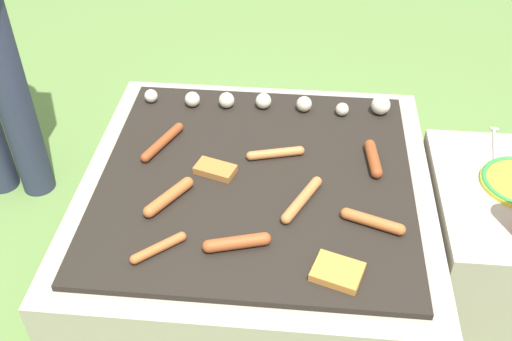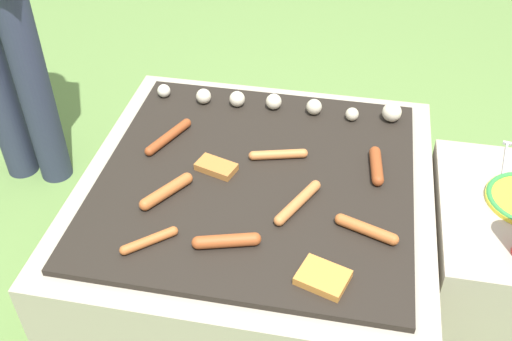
{
  "view_description": "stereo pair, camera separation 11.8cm",
  "coord_description": "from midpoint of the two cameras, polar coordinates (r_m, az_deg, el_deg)",
  "views": [
    {
      "loc": [
        0.11,
        -1.22,
        1.47
      ],
      "look_at": [
        0.0,
        0.0,
        0.45
      ],
      "focal_mm": 42.0,
      "sensor_mm": 36.0,
      "label": 1
    },
    {
      "loc": [
        0.23,
        -1.21,
        1.47
      ],
      "look_at": [
        0.0,
        0.0,
        0.45
      ],
      "focal_mm": 42.0,
      "sensor_mm": 36.0,
      "label": 2
    }
  ],
  "objects": [
    {
      "name": "ground_plane",
      "position": [
        1.92,
        1.79,
        -10.38
      ],
      "size": [
        14.0,
        14.0,
        0.0
      ],
      "primitive_type": "plane",
      "color": "#608442"
    },
    {
      "name": "grill",
      "position": [
        1.76,
        1.93,
        -5.96
      ],
      "size": [
        0.95,
        0.95,
        0.43
      ],
      "color": "#A89E8C",
      "rests_on": "ground_plane"
    },
    {
      "name": "side_ledge",
      "position": [
        1.83,
        24.45,
        -8.41
      ],
      "size": [
        0.44,
        0.52,
        0.43
      ],
      "color": "#A89E8C",
      "rests_on": "ground_plane"
    },
    {
      "name": "sausage_back_center",
      "position": [
        1.67,
        4.17,
        1.48
      ],
      "size": [
        0.16,
        0.06,
        0.03
      ],
      "color": "#C6753D",
      "rests_on": "grill"
    },
    {
      "name": "sausage_front_left",
      "position": [
        1.55,
        -6.38,
        -2.03
      ],
      "size": [
        0.11,
        0.15,
        0.03
      ],
      "color": "#B7602D",
      "rests_on": "grill"
    },
    {
      "name": "sausage_mid_right",
      "position": [
        1.48,
        12.73,
        -5.55
      ],
      "size": [
        0.16,
        0.07,
        0.03
      ],
      "color": "#B7602D",
      "rests_on": "grill"
    },
    {
      "name": "sausage_back_right",
      "position": [
        1.67,
        13.4,
        0.38
      ],
      "size": [
        0.04,
        0.15,
        0.03
      ],
      "color": "#93421E",
      "rests_on": "grill"
    },
    {
      "name": "sausage_mid_left",
      "position": [
        1.42,
        -0.43,
        -6.79
      ],
      "size": [
        0.16,
        0.07,
        0.03
      ],
      "color": "#A34C23",
      "rests_on": "grill"
    },
    {
      "name": "sausage_front_right",
      "position": [
        1.52,
        6.24,
        -3.11
      ],
      "size": [
        0.1,
        0.17,
        0.03
      ],
      "color": "#C6753D",
      "rests_on": "grill"
    },
    {
      "name": "sausage_front_center",
      "position": [
        1.74,
        -6.41,
        3.16
      ],
      "size": [
        0.09,
        0.18,
        0.03
      ],
      "color": "#93421E",
      "rests_on": "grill"
    },
    {
      "name": "sausage_back_left",
      "position": [
        1.44,
        -7.82,
        -6.7
      ],
      "size": [
        0.12,
        0.1,
        0.02
      ],
      "color": "#B7602D",
      "rests_on": "grill"
    },
    {
      "name": "bread_slice_center",
      "position": [
        1.37,
        8.9,
        -10.12
      ],
      "size": [
        0.13,
        0.12,
        0.02
      ],
      "color": "#D18438",
      "rests_on": "grill"
    },
    {
      "name": "bread_slice_right",
      "position": [
        1.63,
        -1.74,
        0.28
      ],
      "size": [
        0.12,
        0.09,
        0.02
      ],
      "color": "#B27033",
      "rests_on": "grill"
    },
    {
      "name": "mushroom_row",
      "position": [
        1.86,
        5.06,
        6.3
      ],
      "size": [
        0.76,
        0.07,
        0.06
      ],
      "color": "silver",
      "rests_on": "grill"
    },
    {
      "name": "fork_utensil",
      "position": [
        1.82,
        24.37,
        0.88
      ],
      "size": [
        0.05,
        0.2,
        0.01
      ],
      "color": "silver",
      "rests_on": "side_ledge"
    }
  ]
}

